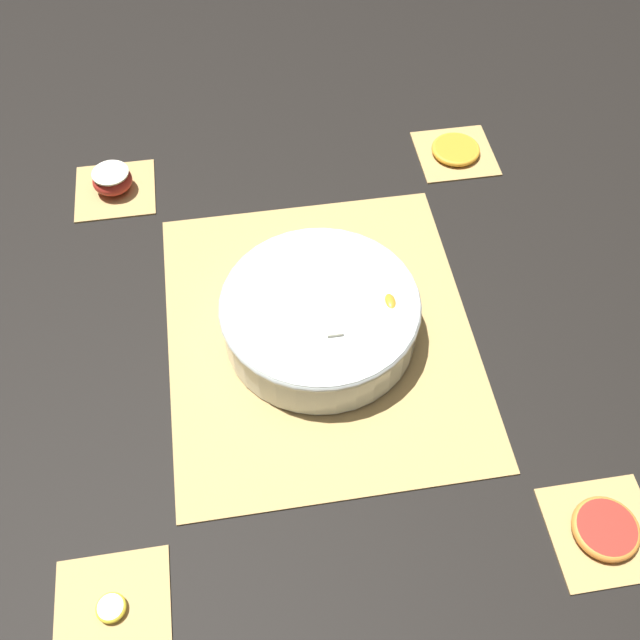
% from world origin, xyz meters
% --- Properties ---
extents(ground_plane, '(6.00, 6.00, 0.00)m').
position_xyz_m(ground_plane, '(0.00, 0.00, 0.00)').
color(ground_plane, black).
extents(bamboo_mat_center, '(0.51, 0.43, 0.01)m').
position_xyz_m(bamboo_mat_center, '(-0.00, 0.00, 0.00)').
color(bamboo_mat_center, tan).
rests_on(bamboo_mat_center, ground_plane).
extents(coaster_mat_near_left, '(0.13, 0.13, 0.01)m').
position_xyz_m(coaster_mat_near_left, '(-0.34, -0.29, 0.00)').
color(coaster_mat_near_left, tan).
rests_on(coaster_mat_near_left, ground_plane).
extents(coaster_mat_near_right, '(0.13, 0.13, 0.01)m').
position_xyz_m(coaster_mat_near_right, '(0.34, -0.29, 0.00)').
color(coaster_mat_near_right, tan).
rests_on(coaster_mat_near_right, ground_plane).
extents(coaster_mat_far_left, '(0.13, 0.13, 0.01)m').
position_xyz_m(coaster_mat_far_left, '(-0.34, 0.29, 0.00)').
color(coaster_mat_far_left, tan).
rests_on(coaster_mat_far_left, ground_plane).
extents(coaster_mat_far_right, '(0.13, 0.13, 0.01)m').
position_xyz_m(coaster_mat_far_right, '(0.34, 0.29, 0.00)').
color(coaster_mat_far_right, tan).
rests_on(coaster_mat_far_right, ground_plane).
extents(fruit_salad_bowl, '(0.28, 0.28, 0.08)m').
position_xyz_m(fruit_salad_bowl, '(-0.00, -0.00, 0.05)').
color(fruit_salad_bowl, silver).
rests_on(fruit_salad_bowl, bamboo_mat_center).
extents(apple_half, '(0.06, 0.06, 0.04)m').
position_xyz_m(apple_half, '(0.34, 0.29, 0.02)').
color(apple_half, '#B72D23').
rests_on(apple_half, coaster_mat_far_right).
extents(orange_slice_whole, '(0.08, 0.08, 0.01)m').
position_xyz_m(orange_slice_whole, '(0.34, -0.29, 0.01)').
color(orange_slice_whole, orange).
rests_on(orange_slice_whole, coaster_mat_near_right).
extents(banana_coin_single, '(0.03, 0.03, 0.01)m').
position_xyz_m(banana_coin_single, '(-0.34, 0.29, 0.01)').
color(banana_coin_single, '#F7EFC6').
rests_on(banana_coin_single, coaster_mat_far_left).
extents(grapefruit_slice, '(0.08, 0.08, 0.01)m').
position_xyz_m(grapefruit_slice, '(-0.34, -0.29, 0.01)').
color(grapefruit_slice, red).
rests_on(grapefruit_slice, coaster_mat_near_left).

